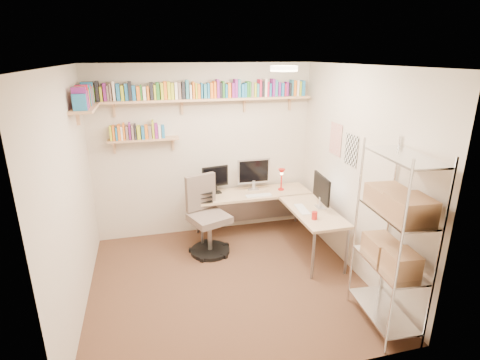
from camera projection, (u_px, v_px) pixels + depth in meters
name	position (u px, v px, depth m)	size (l,w,h in m)	color
ground	(228.00, 282.00, 4.52)	(3.20, 3.20, 0.00)	#482E1F
room_shell	(227.00, 158.00, 4.02)	(3.24, 3.04, 2.52)	beige
wall_shelves	(173.00, 100.00, 4.95)	(3.12, 1.09, 0.80)	tan
corner_desk	(260.00, 198.00, 5.36)	(1.77, 1.68, 1.15)	tan
office_chair	(207.00, 221.00, 5.09)	(0.61, 0.62, 1.07)	black
wire_rack	(395.00, 228.00, 3.49)	(0.46, 0.83, 1.86)	silver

